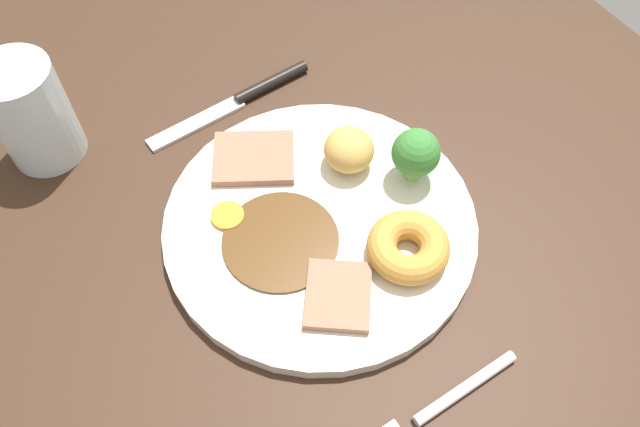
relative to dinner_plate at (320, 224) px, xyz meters
The scene contains 12 objects.
dining_table 3.12cm from the dinner_plate, 65.56° to the right, with size 120.00×84.00×3.60cm, color #382316.
dinner_plate is the anchor object (origin of this frame).
gravy_pool 4.13cm from the dinner_plate, 93.56° to the left, with size 10.05×10.05×0.30cm, color #563819.
meat_slice_main 7.74cm from the dinner_plate, 161.16° to the left, with size 6.04×5.22×0.80cm, color #9E664C.
meat_slice_under 9.10cm from the dinner_plate, 13.17° to the left, with size 7.43×5.95×0.80cm, color #9E664C.
yorkshire_pudding 8.35cm from the dinner_plate, 145.58° to the right, with size 6.95×6.95×2.53cm, color #C68938.
roast_potato_left 7.35cm from the dinner_plate, 52.36° to the right, with size 4.70×4.60×3.79cm, color tan.
carrot_coin_front 8.16cm from the dinner_plate, 58.10° to the left, with size 2.93×2.93×0.40cm, color orange.
broccoli_floret 10.47cm from the dinner_plate, 89.43° to the right, with size 4.36×4.36×5.37cm.
fork 18.36cm from the dinner_plate, behind, with size 2.21×15.30×0.90cm.
knife 17.48cm from the dinner_plate, ahead, with size 3.37×18.55×1.20cm.
water_glass 28.11cm from the dinner_plate, 41.01° to the left, with size 7.05×7.05×10.27cm, color silver.
Camera 1 is at (-26.81, 16.64, 51.13)cm, focal length 35.33 mm.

